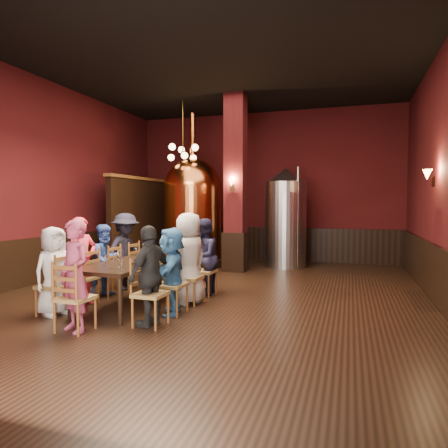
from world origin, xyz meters
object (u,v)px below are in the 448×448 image
(dining_table, at_px, (136,264))
(person_1, at_px, (82,261))
(person_2, at_px, (106,260))
(rose_vase, at_px, (165,244))
(copper_kettle, at_px, (193,211))
(person_0, at_px, (54,271))
(steel_vessel, at_px, (286,218))

(dining_table, height_order, person_1, person_1)
(person_2, bearing_deg, dining_table, -97.58)
(person_1, height_order, rose_vase, person_1)
(person_2, relative_size, copper_kettle, 0.32)
(dining_table, xyz_separation_m, copper_kettle, (-0.68, 4.31, 0.85))
(person_0, relative_size, steel_vessel, 0.51)
(person_1, distance_m, copper_kettle, 4.69)
(steel_vessel, bearing_deg, copper_kettle, -168.56)
(person_0, relative_size, rose_vase, 4.14)
(person_2, bearing_deg, person_0, -166.36)
(dining_table, height_order, person_2, person_2)
(copper_kettle, relative_size, steel_vessel, 1.57)
(dining_table, height_order, steel_vessel, steel_vessel)
(dining_table, relative_size, rose_vase, 7.28)
(rose_vase, bearing_deg, dining_table, -104.27)
(person_1, bearing_deg, dining_table, -53.84)
(dining_table, distance_m, person_1, 0.91)
(person_2, height_order, copper_kettle, copper_kettle)
(person_1, height_order, person_2, person_1)
(person_0, height_order, steel_vessel, steel_vessel)
(person_1, relative_size, steel_vessel, 0.56)
(person_0, distance_m, person_1, 0.67)
(rose_vase, bearing_deg, copper_kettle, 103.73)
(dining_table, relative_size, copper_kettle, 0.58)
(person_1, relative_size, copper_kettle, 0.36)
(person_1, xyz_separation_m, rose_vase, (1.05, 1.06, 0.22))
(dining_table, distance_m, person_2, 0.91)
(person_0, xyz_separation_m, person_1, (0.02, 0.67, 0.06))
(rose_vase, bearing_deg, steel_vessel, 67.98)
(person_1, bearing_deg, person_2, 14.94)
(person_0, relative_size, person_1, 0.92)
(dining_table, bearing_deg, person_2, 158.78)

